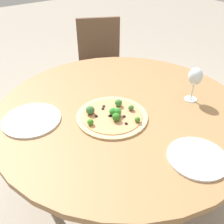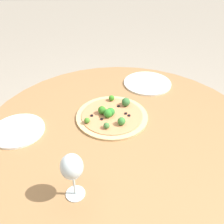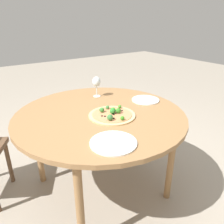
{
  "view_description": "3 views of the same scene",
  "coord_description": "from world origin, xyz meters",
  "px_view_note": "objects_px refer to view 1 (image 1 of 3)",
  "views": [
    {
      "loc": [
        -0.8,
        0.68,
        1.43
      ],
      "look_at": [
        -0.04,
        0.1,
        0.76
      ],
      "focal_mm": 40.0,
      "sensor_mm": 36.0,
      "label": 1
    },
    {
      "loc": [
        -0.05,
        -0.84,
        1.44
      ],
      "look_at": [
        -0.04,
        0.1,
        0.76
      ],
      "focal_mm": 40.0,
      "sensor_mm": 36.0,
      "label": 2
    },
    {
      "loc": [
        0.78,
        1.28,
        1.38
      ],
      "look_at": [
        -0.04,
        0.1,
        0.76
      ],
      "focal_mm": 35.0,
      "sensor_mm": 36.0,
      "label": 3
    }
  ],
  "objects_px": {
    "chair": "(101,66)",
    "wine_glass": "(195,77)",
    "pizza": "(112,115)",
    "plate_far": "(32,120)",
    "plate_near": "(197,158)"
  },
  "relations": [
    {
      "from": "pizza",
      "to": "plate_far",
      "type": "xyz_separation_m",
      "value": [
        0.21,
        0.31,
        -0.01
      ]
    },
    {
      "from": "pizza",
      "to": "wine_glass",
      "type": "xyz_separation_m",
      "value": [
        -0.13,
        -0.43,
        0.12
      ]
    },
    {
      "from": "pizza",
      "to": "plate_far",
      "type": "height_order",
      "value": "pizza"
    },
    {
      "from": "chair",
      "to": "pizza",
      "type": "distance_m",
      "value": 1.16
    },
    {
      "from": "plate_near",
      "to": "chair",
      "type": "bearing_deg",
      "value": -20.28
    },
    {
      "from": "plate_near",
      "to": "plate_far",
      "type": "distance_m",
      "value": 0.75
    },
    {
      "from": "chair",
      "to": "plate_near",
      "type": "xyz_separation_m",
      "value": [
        -1.37,
        0.51,
        0.26
      ]
    },
    {
      "from": "chair",
      "to": "wine_glass",
      "type": "xyz_separation_m",
      "value": [
        -1.08,
        0.18,
        0.38
      ]
    },
    {
      "from": "pizza",
      "to": "plate_near",
      "type": "bearing_deg",
      "value": -166.74
    },
    {
      "from": "pizza",
      "to": "plate_far",
      "type": "distance_m",
      "value": 0.38
    },
    {
      "from": "plate_far",
      "to": "wine_glass",
      "type": "bearing_deg",
      "value": -114.46
    },
    {
      "from": "wine_glass",
      "to": "plate_far",
      "type": "relative_size",
      "value": 0.67
    },
    {
      "from": "plate_near",
      "to": "plate_far",
      "type": "bearing_deg",
      "value": 33.37
    },
    {
      "from": "chair",
      "to": "plate_near",
      "type": "bearing_deg",
      "value": -81.25
    },
    {
      "from": "chair",
      "to": "wine_glass",
      "type": "height_order",
      "value": "wine_glass"
    }
  ]
}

